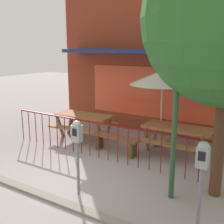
% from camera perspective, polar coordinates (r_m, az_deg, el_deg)
% --- Properties ---
extents(ground, '(40.00, 40.00, 0.00)m').
position_cam_1_polar(ground, '(6.09, -9.52, -14.89)').
color(ground, gray).
extents(pub_storefront, '(7.52, 1.45, 5.37)m').
position_cam_1_polar(pub_storefront, '(9.52, 9.61, 11.94)').
color(pub_storefront, '#4D2010').
rests_on(pub_storefront, ground).
extents(patio_fence_front, '(6.34, 0.04, 0.97)m').
position_cam_1_polar(patio_fence_front, '(7.05, -0.83, -4.86)').
color(patio_fence_front, maroon).
rests_on(patio_fence_front, ground).
extents(picnic_table_left, '(1.88, 1.47, 0.79)m').
position_cam_1_polar(picnic_table_left, '(8.83, -5.77, -1.55)').
color(picnic_table_left, brown).
rests_on(picnic_table_left, ground).
extents(picnic_table_right, '(1.80, 1.37, 0.79)m').
position_cam_1_polar(picnic_table_right, '(7.66, 13.16, -4.13)').
color(picnic_table_right, brown).
rests_on(picnic_table_right, ground).
extents(patio_umbrella, '(1.88, 1.88, 2.21)m').
position_cam_1_polar(patio_umbrella, '(8.07, 10.31, 6.91)').
color(patio_umbrella, black).
rests_on(patio_umbrella, ground).
extents(patio_bench, '(1.42, 0.40, 0.48)m').
position_cam_1_polar(patio_bench, '(7.64, 0.77, -5.87)').
color(patio_bench, brown).
rests_on(patio_bench, ground).
extents(parking_meter_near, '(0.18, 0.17, 1.51)m').
position_cam_1_polar(parking_meter_near, '(5.33, -7.16, -5.34)').
color(parking_meter_near, slate).
rests_on(parking_meter_near, ground).
extents(parking_meter_far, '(0.18, 0.17, 1.52)m').
position_cam_1_polar(parking_meter_far, '(4.37, 17.99, -10.02)').
color(parking_meter_far, slate).
rests_on(parking_meter_far, ground).
extents(street_lamp, '(0.28, 0.28, 3.74)m').
position_cam_1_polar(street_lamp, '(5.04, 13.27, 8.42)').
color(street_lamp, '#27462A').
rests_on(street_lamp, ground).
extents(curb_edge, '(10.53, 0.20, 0.11)m').
position_cam_1_polar(curb_edge, '(5.76, -13.08, -16.81)').
color(curb_edge, gray).
rests_on(curb_edge, ground).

